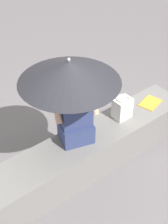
# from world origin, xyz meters

# --- Properties ---
(ground_plane) EXTENTS (14.00, 14.00, 0.00)m
(ground_plane) POSITION_xyz_m (0.00, 0.00, 0.00)
(ground_plane) COLOR #605B5E
(stone_bench) EXTENTS (2.67, 0.51, 0.46)m
(stone_bench) POSITION_xyz_m (0.00, 0.00, 0.23)
(stone_bench) COLOR slate
(stone_bench) RESTS_ON ground
(person_seated) EXTENTS (0.51, 0.37, 0.90)m
(person_seated) POSITION_xyz_m (-0.18, 0.06, 0.84)
(person_seated) COLOR navy
(person_seated) RESTS_ON stone_bench
(parasol) EXTENTS (0.99, 0.99, 1.04)m
(parasol) POSITION_xyz_m (-0.26, 0.04, 1.36)
(parasol) COLOR #B7B7BC
(parasol) RESTS_ON stone_bench
(handbag_black) EXTENTS (0.21, 0.16, 0.28)m
(handbag_black) POSITION_xyz_m (0.48, 0.03, 0.59)
(handbag_black) COLOR silver
(handbag_black) RESTS_ON stone_bench
(magazine) EXTENTS (0.32, 0.26, 0.01)m
(magazine) POSITION_xyz_m (0.95, 0.00, 0.46)
(magazine) COLOR gold
(magazine) RESTS_ON stone_bench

